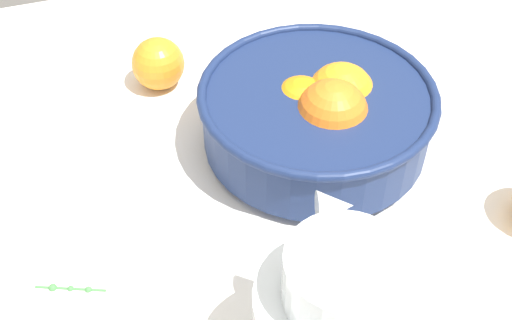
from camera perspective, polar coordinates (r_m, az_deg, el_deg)
ground_plane at (r=78.22cm, az=-1.22°, el=-5.05°), size 130.80×106.77×3.00cm
fruit_bowl at (r=81.49cm, az=5.25°, el=3.87°), size 28.69×28.69×11.53cm
loose_orange_0 at (r=92.87cm, az=-8.34°, el=8.13°), size 7.22×7.22×7.22cm
herb_sprig_1 at (r=72.92cm, az=-15.77°, el=-10.40°), size 7.02×3.07×0.91cm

